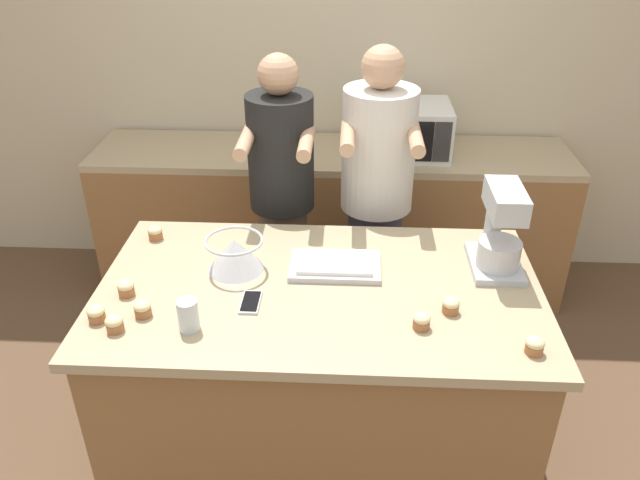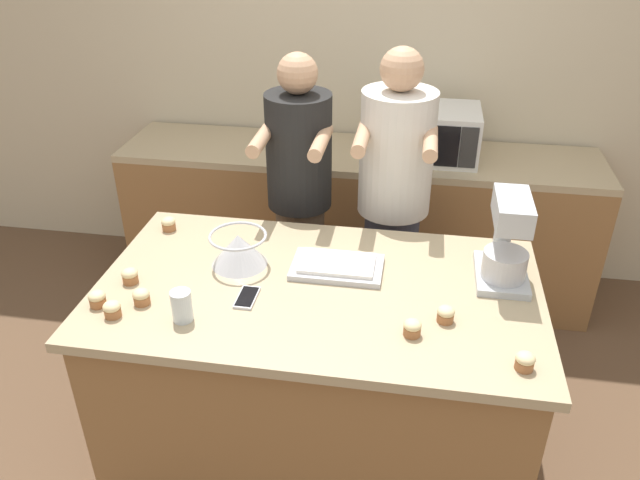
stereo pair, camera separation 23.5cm
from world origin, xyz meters
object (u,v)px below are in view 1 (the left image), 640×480
microwave_oven (409,129)px  cupcake_4 (155,232)px  cupcake_6 (143,309)px  cupcake_7 (96,314)px  person_right (376,207)px  cupcake_1 (126,288)px  stand_mixer (500,233)px  person_left (282,208)px  baking_tray (335,265)px  mixing_bowl (235,253)px  cupcake_5 (114,323)px  drinking_glass (188,315)px  cupcake_3 (451,305)px  cupcake_0 (535,345)px  cupcake_2 (422,321)px  cell_phone (251,302)px

microwave_oven → cupcake_4: (-1.18, -1.08, -0.11)m
cupcake_6 → cupcake_7: 0.16m
person_right → cupcake_1: size_ratio=26.27×
stand_mixer → microwave_oven: (-0.26, 1.24, -0.02)m
person_left → person_right: 0.47m
cupcake_7 → baking_tray: bearing=24.8°
microwave_oven → stand_mixer: bearing=-78.1°
mixing_bowl → cupcake_5: mixing_bowl is taller
drinking_glass → cupcake_3: (0.93, 0.14, -0.03)m
stand_mixer → cupcake_0: (0.03, -0.53, -0.13)m
stand_mixer → microwave_oven: 1.27m
person_left → cupcake_6: (-0.40, -1.01, 0.09)m
baking_tray → stand_mixer: bearing=4.0°
mixing_bowl → cupcake_7: mixing_bowl is taller
baking_tray → cupcake_2: (0.31, -0.37, 0.01)m
microwave_oven → cupcake_1: size_ratio=7.14×
person_left → cell_phone: (-0.02, -0.91, 0.07)m
cell_phone → cupcake_3: (0.74, -0.02, 0.03)m
person_left → drinking_glass: bearing=-101.3°
cupcake_3 → cupcake_4: 1.32m
person_right → stand_mixer: person_right is taller
person_left → cupcake_5: 1.20m
cell_phone → cupcake_7: 0.55m
person_left → cupcake_6: 1.09m
cupcake_3 → cupcake_7: bearing=-174.8°
microwave_oven → cupcake_5: size_ratio=7.14×
person_left → cupcake_5: bearing=-113.3°
cupcake_4 → stand_mixer: bearing=-6.4°
person_right → cupcake_3: bearing=-75.3°
microwave_oven → cupcake_5: (-1.14, -1.73, -0.11)m
person_left → stand_mixer: bearing=-33.3°
cell_phone → cupcake_1: bearing=176.2°
baking_tray → cupcake_0: cupcake_0 is taller
person_left → microwave_oven: bearing=43.2°
cupcake_4 → baking_tray: bearing=-14.6°
baking_tray → cell_phone: size_ratio=2.53×
cupcake_2 → cupcake_3: (0.11, 0.10, 0.00)m
person_left → cupcake_3: size_ratio=25.59×
microwave_oven → cupcake_3: (0.04, -1.56, -0.11)m
cupcake_5 → cupcake_7: bearing=148.2°
drinking_glass → cupcake_0: size_ratio=1.87×
drinking_glass → cupcake_1: drinking_glass is taller
cupcake_1 → cupcake_7: 0.17m
person_left → mixing_bowl: bearing=-99.9°
stand_mixer → cupcake_6: size_ratio=5.66×
drinking_glass → cupcake_1: size_ratio=1.87×
stand_mixer → cupcake_0: size_ratio=5.66×
baking_tray → cupcake_2: size_ratio=5.78×
baking_tray → cupcake_6: bearing=-153.0°
cupcake_0 → cupcake_7: (-1.52, 0.10, 0.00)m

